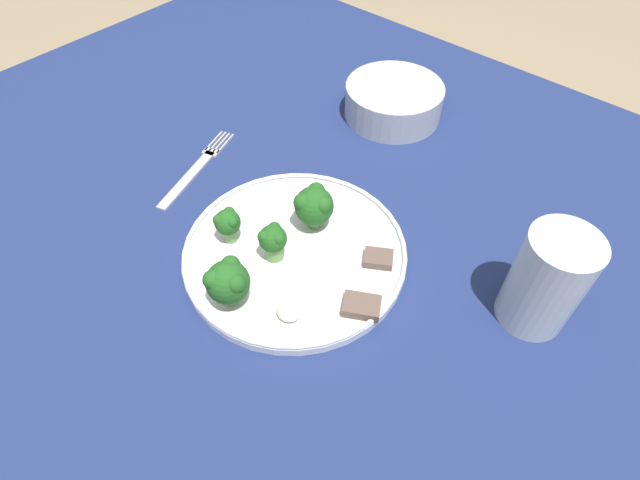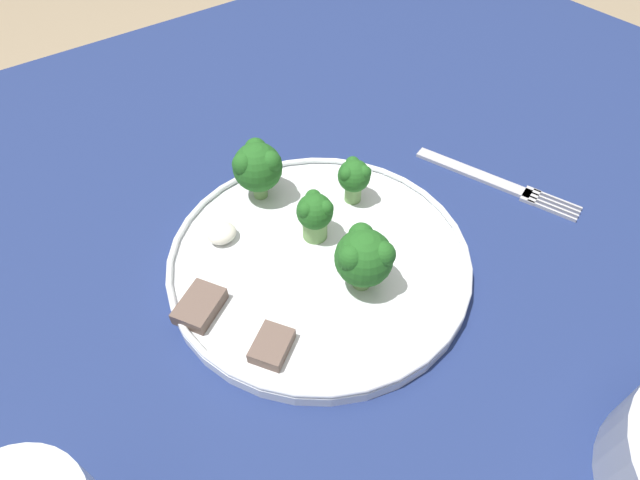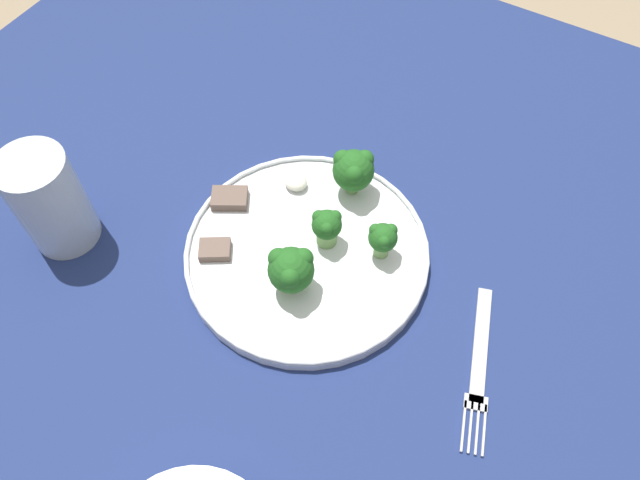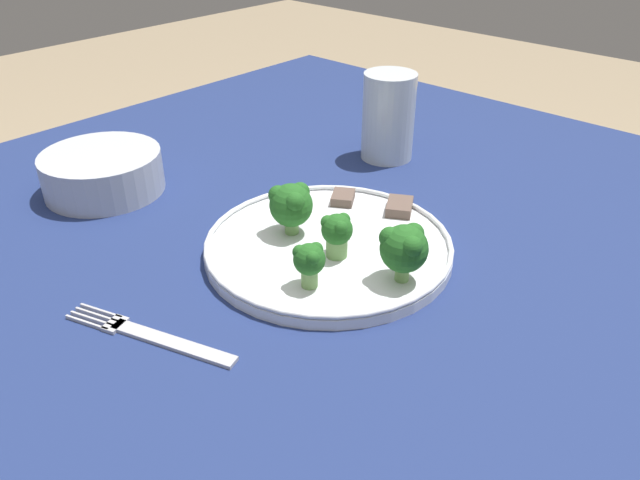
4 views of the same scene
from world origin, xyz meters
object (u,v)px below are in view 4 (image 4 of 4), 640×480
at_px(cream_bowl, 103,173).
at_px(fork, 151,336).
at_px(drinking_glass, 388,121).
at_px(dinner_plate, 328,246).

bearing_deg(cream_bowl, fork, -114.39).
distance_m(cream_bowl, drinking_glass, 0.41).
xyz_separation_m(fork, drinking_glass, (0.49, 0.09, 0.05)).
bearing_deg(dinner_plate, fork, 173.90).
xyz_separation_m(dinner_plate, drinking_glass, (0.26, 0.12, 0.05)).
bearing_deg(fork, drinking_glass, 10.72).
distance_m(fork, drinking_glass, 0.50).
height_order(fork, cream_bowl, cream_bowl).
relative_size(dinner_plate, cream_bowl, 1.78).
distance_m(dinner_plate, cream_bowl, 0.34).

